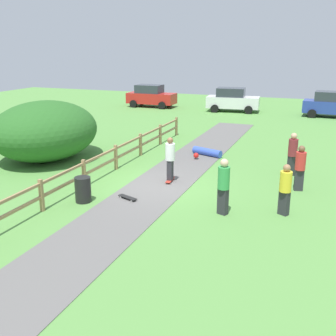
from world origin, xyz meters
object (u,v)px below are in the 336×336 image
(bush_large, at_px, (45,131))
(skater_fallen, at_px, (206,152))
(bystander_maroon, at_px, (293,152))
(parked_car_white, at_px, (232,100))
(parked_car_red, at_px, (151,96))
(parked_car_blue, at_px, (332,105))
(trash_bin, at_px, (83,190))
(bystander_red, at_px, (300,166))
(skater_riding, at_px, (170,157))
(skateboard_loose, at_px, (128,197))
(bystander_green, at_px, (224,184))
(bystander_yellow, at_px, (285,187))

(bush_large, bearing_deg, skater_fallen, 25.43)
(bystander_maroon, xyz_separation_m, parked_car_white, (-6.22, 16.22, -0.06))
(bush_large, relative_size, bystander_maroon, 3.01)
(parked_car_white, bearing_deg, parked_car_red, 179.96)
(skater_fallen, height_order, parked_car_blue, parked_car_blue)
(trash_bin, relative_size, bystander_red, 0.52)
(skater_riding, xyz_separation_m, parked_car_red, (-9.04, 18.86, -0.07))
(skater_fallen, bearing_deg, skateboard_loose, -97.72)
(parked_car_blue, bearing_deg, bystander_green, -98.13)
(skateboard_loose, bearing_deg, skater_riding, 73.67)
(trash_bin, xyz_separation_m, bystander_yellow, (6.66, 1.36, 0.48))
(skater_riding, distance_m, parked_car_white, 18.94)
(skateboard_loose, xyz_separation_m, bystander_green, (3.47, -0.05, 0.95))
(bush_large, distance_m, bystander_yellow, 11.72)
(parked_car_red, relative_size, parked_car_white, 0.97)
(bush_large, relative_size, skateboard_loose, 6.73)
(parked_car_red, bearing_deg, skater_fallen, -57.36)
(trash_bin, bearing_deg, parked_car_white, 89.32)
(skateboard_loose, xyz_separation_m, bystander_red, (5.57, 3.22, 0.87))
(trash_bin, relative_size, skater_fallen, 0.56)
(bystander_red, bearing_deg, bystander_yellow, -95.65)
(parked_car_red, bearing_deg, bystander_yellow, -56.52)
(trash_bin, height_order, skater_fallen, trash_bin)
(trash_bin, distance_m, bystander_red, 7.99)
(bystander_red, relative_size, parked_car_red, 0.41)
(skater_riding, relative_size, bystander_maroon, 0.99)
(bystander_green, bearing_deg, bystander_red, 57.25)
(trash_bin, height_order, bystander_yellow, bystander_yellow)
(bystander_green, bearing_deg, skater_riding, 138.48)
(skater_fallen, relative_size, skateboard_loose, 1.96)
(bystander_yellow, distance_m, bystander_red, 2.61)
(bystander_maroon, relative_size, parked_car_white, 0.42)
(parked_car_blue, bearing_deg, parked_car_red, -179.99)
(skateboard_loose, bearing_deg, bystander_yellow, 6.67)
(bystander_red, height_order, parked_car_blue, parked_car_blue)
(skateboard_loose, relative_size, parked_car_white, 0.19)
(bystander_maroon, distance_m, bystander_red, 1.86)
(trash_bin, xyz_separation_m, parked_car_red, (-6.98, 22.00, 0.51))
(skater_fallen, relative_size, bystander_maroon, 0.88)
(skater_fallen, xyz_separation_m, bystander_maroon, (4.21, -1.77, 0.81))
(skater_fallen, xyz_separation_m, bystander_yellow, (4.39, -6.18, 0.73))
(skateboard_loose, relative_size, bystander_green, 0.44)
(skateboard_loose, height_order, parked_car_red, parked_car_red)
(bystander_maroon, relative_size, parked_car_red, 0.43)
(skater_riding, height_order, bystander_yellow, skater_riding)
(bystander_green, height_order, bystander_maroon, bystander_green)
(bystander_green, bearing_deg, trash_bin, -171.86)
(bush_large, relative_size, bystander_green, 2.96)
(trash_bin, bearing_deg, bystander_maroon, 41.68)
(skater_riding, bearing_deg, skater_fallen, 87.14)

